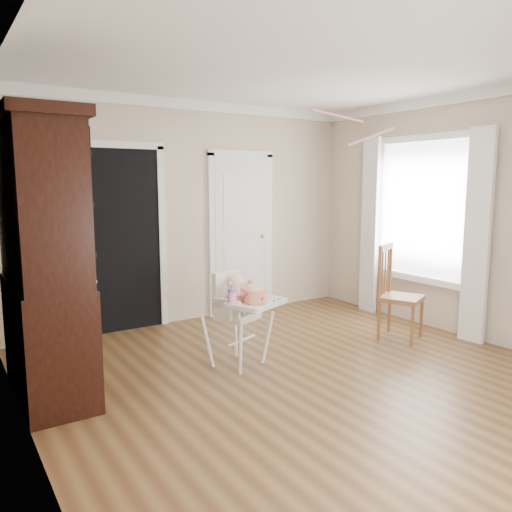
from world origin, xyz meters
TOP-DOWN VIEW (x-y plane):
  - floor at (0.00, 0.00)m, footprint 5.00×5.00m
  - ceiling at (0.00, 0.00)m, footprint 5.00×5.00m
  - wall_back at (0.00, 2.50)m, footprint 4.50×0.00m
  - wall_left at (-2.25, 0.00)m, footprint 0.00×5.00m
  - wall_right at (2.25, 0.00)m, footprint 0.00×5.00m
  - crown_molding at (0.00, 0.00)m, footprint 4.50×5.00m
  - doorway at (-0.90, 2.48)m, footprint 1.06×0.05m
  - closet_door at (0.70, 2.48)m, footprint 0.96×0.09m
  - window_right at (2.18, 0.80)m, footprint 0.13×1.84m
  - high_chair at (-0.36, 0.78)m, footprint 0.71×0.79m
  - baby at (-0.37, 0.80)m, footprint 0.29×0.21m
  - cake at (-0.29, 0.60)m, footprint 0.27×0.27m
  - sippy_cup at (-0.51, 0.63)m, footprint 0.08×0.08m
  - china_cabinet at (-1.99, 1.07)m, footprint 0.60×1.34m
  - dining_chair at (1.55, 0.54)m, footprint 0.56×0.56m
  - streamer at (0.64, 0.58)m, footprint 0.36×0.38m

SIDE VIEW (x-z plane):
  - floor at x=0.00m, z-range 0.00..0.00m
  - dining_chair at x=1.55m, z-range -0.04..1.01m
  - high_chair at x=-0.36m, z-range 0.11..1.02m
  - baby at x=-0.37m, z-range 0.50..0.87m
  - cake at x=-0.29m, z-range 0.63..0.76m
  - sippy_cup at x=-0.51m, z-range 0.62..0.82m
  - closet_door at x=0.70m, z-range -0.04..2.09m
  - doorway at x=-0.90m, z-range 0.00..2.22m
  - china_cabinet at x=-1.99m, z-range 0.00..2.26m
  - window_right at x=2.18m, z-range 0.14..2.44m
  - wall_back at x=0.00m, z-range -0.90..3.60m
  - wall_left at x=-2.25m, z-range -1.15..3.85m
  - wall_right at x=2.25m, z-range -1.15..3.85m
  - streamer at x=0.64m, z-range 2.28..2.43m
  - crown_molding at x=0.00m, z-range 2.58..2.70m
  - ceiling at x=0.00m, z-range 2.70..2.70m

